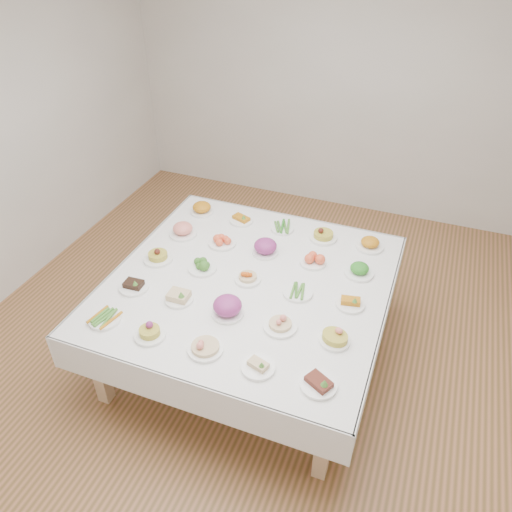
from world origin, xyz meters
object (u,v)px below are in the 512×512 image
(dish_0, at_px, (104,318))
(dish_24, at_px, (370,243))
(dish_12, at_px, (248,276))
(display_table, at_px, (249,289))

(dish_0, relative_size, dish_24, 0.96)
(dish_0, relative_size, dish_12, 1.10)
(display_table, distance_m, dish_24, 1.07)
(display_table, distance_m, dish_12, 0.11)
(display_table, bearing_deg, dish_0, -135.15)
(display_table, height_order, dish_12, dish_12)
(display_table, height_order, dish_24, dish_24)
(display_table, relative_size, dish_24, 9.20)
(dish_0, bearing_deg, dish_12, 45.47)
(dish_0, height_order, dish_12, dish_12)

